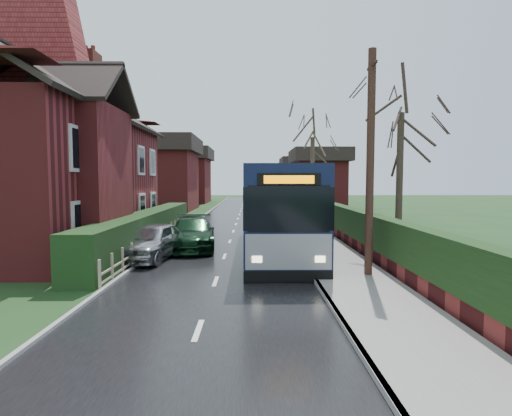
{
  "coord_description": "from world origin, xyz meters",
  "views": [
    {
      "loc": [
        1.11,
        -14.04,
        3.11
      ],
      "look_at": [
        1.31,
        4.82,
        1.8
      ],
      "focal_mm": 28.0,
      "sensor_mm": 36.0,
      "label": 1
    }
  ],
  "objects_px": {
    "bus": "(276,210)",
    "bus_stop_sign": "(293,201)",
    "telegraph_pole": "(370,164)",
    "brick_house": "(41,153)",
    "car_silver": "(153,241)",
    "car_green": "(192,233)"
  },
  "relations": [
    {
      "from": "bus",
      "to": "bus_stop_sign",
      "type": "height_order",
      "value": "bus"
    },
    {
      "from": "bus_stop_sign",
      "to": "telegraph_pole",
      "type": "height_order",
      "value": "telegraph_pole"
    },
    {
      "from": "brick_house",
      "to": "bus_stop_sign",
      "type": "bearing_deg",
      "value": 5.86
    },
    {
      "from": "brick_house",
      "to": "telegraph_pole",
      "type": "distance_m",
      "value": 14.99
    },
    {
      "from": "bus",
      "to": "car_silver",
      "type": "height_order",
      "value": "bus"
    },
    {
      "from": "bus",
      "to": "telegraph_pole",
      "type": "distance_m",
      "value": 6.14
    },
    {
      "from": "car_silver",
      "to": "bus_stop_sign",
      "type": "bearing_deg",
      "value": 45.8
    },
    {
      "from": "brick_house",
      "to": "bus",
      "type": "distance_m",
      "value": 11.29
    },
    {
      "from": "brick_house",
      "to": "bus_stop_sign",
      "type": "relative_size",
      "value": 4.7
    },
    {
      "from": "bus",
      "to": "car_green",
      "type": "relative_size",
      "value": 2.42
    },
    {
      "from": "bus",
      "to": "car_green",
      "type": "bearing_deg",
      "value": 174.52
    },
    {
      "from": "bus_stop_sign",
      "to": "bus",
      "type": "bearing_deg",
      "value": -113.94
    },
    {
      "from": "brick_house",
      "to": "car_green",
      "type": "bearing_deg",
      "value": -6.21
    },
    {
      "from": "car_green",
      "to": "telegraph_pole",
      "type": "distance_m",
      "value": 8.99
    },
    {
      "from": "bus",
      "to": "telegraph_pole",
      "type": "height_order",
      "value": "telegraph_pole"
    },
    {
      "from": "brick_house",
      "to": "car_silver",
      "type": "xyz_separation_m",
      "value": [
        5.93,
        -3.17,
        -3.66
      ]
    },
    {
      "from": "car_silver",
      "to": "car_green",
      "type": "xyz_separation_m",
      "value": [
        1.2,
        2.39,
        -0.0
      ]
    },
    {
      "from": "car_green",
      "to": "telegraph_pole",
      "type": "height_order",
      "value": "telegraph_pole"
    },
    {
      "from": "bus_stop_sign",
      "to": "car_green",
      "type": "bearing_deg",
      "value": -158.33
    },
    {
      "from": "bus",
      "to": "telegraph_pole",
      "type": "bearing_deg",
      "value": -63.78
    },
    {
      "from": "car_silver",
      "to": "car_green",
      "type": "relative_size",
      "value": 0.85
    },
    {
      "from": "car_silver",
      "to": "telegraph_pole",
      "type": "bearing_deg",
      "value": -13.38
    }
  ]
}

